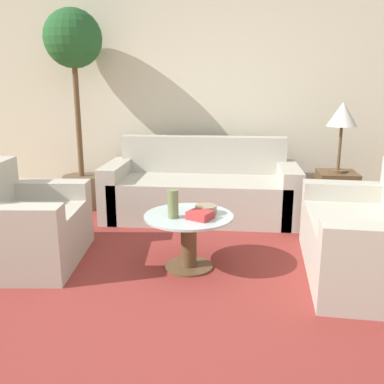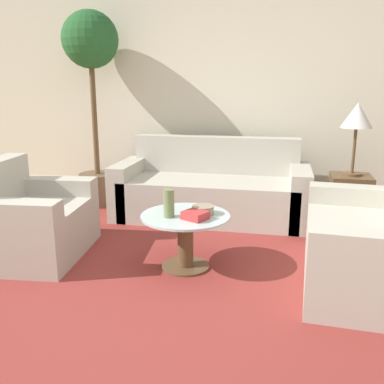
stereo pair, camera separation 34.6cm
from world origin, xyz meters
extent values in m
plane|color=#9E754C|center=(0.00, 0.00, 0.00)|extent=(14.00, 14.00, 0.00)
cube|color=beige|center=(0.00, 2.69, 1.30)|extent=(10.00, 0.06, 2.60)
cube|color=maroon|center=(0.13, 0.73, 0.00)|extent=(3.62, 3.60, 0.01)
cube|color=#B2AD9E|center=(0.12, 2.03, 0.22)|extent=(1.82, 0.85, 0.43)
cube|color=#B2AD9E|center=(0.12, 2.37, 0.42)|extent=(1.82, 0.18, 0.83)
cube|color=#B2AD9E|center=(-0.79, 2.03, 0.29)|extent=(0.20, 0.85, 0.58)
cube|color=#B2AD9E|center=(1.03, 2.03, 0.29)|extent=(0.20, 0.85, 0.58)
cube|color=#B2AD9E|center=(-1.15, 0.73, 0.22)|extent=(0.85, 0.85, 0.43)
cube|color=#B2AD9E|center=(-1.11, 0.34, 0.29)|extent=(0.80, 0.27, 0.58)
cube|color=#B2AD9E|center=(-1.19, 1.12, 0.29)|extent=(0.80, 0.27, 0.58)
cube|color=#B2AD9E|center=(1.44, 0.74, 0.22)|extent=(0.88, 1.21, 0.43)
cube|color=#B2AD9E|center=(1.48, 1.32, 0.29)|extent=(0.82, 0.25, 0.58)
cylinder|color=brown|center=(0.13, 0.73, 0.01)|extent=(0.38, 0.38, 0.02)
cylinder|color=brown|center=(0.13, 0.73, 0.21)|extent=(0.12, 0.12, 0.41)
cylinder|color=#B2C6C6|center=(0.13, 0.73, 0.42)|extent=(0.68, 0.68, 0.02)
cube|color=brown|center=(1.51, 2.03, 0.26)|extent=(0.38, 0.38, 0.53)
cylinder|color=brown|center=(1.51, 2.03, 0.54)|extent=(0.18, 0.18, 0.02)
cylinder|color=brown|center=(1.51, 2.03, 0.77)|extent=(0.03, 0.03, 0.44)
cone|color=beige|center=(1.51, 2.03, 1.11)|extent=(0.30, 0.30, 0.24)
cylinder|color=brown|center=(-1.28, 2.29, 0.19)|extent=(0.44, 0.44, 0.37)
cylinder|color=brown|center=(-1.28, 2.29, 1.03)|extent=(0.06, 0.06, 1.32)
sphere|color=#235628|center=(-1.28, 2.29, 1.87)|extent=(0.62, 0.62, 0.62)
cylinder|color=#6B7A4C|center=(0.02, 0.65, 0.54)|extent=(0.08, 0.08, 0.21)
cylinder|color=gray|center=(0.26, 0.78, 0.47)|extent=(0.17, 0.17, 0.07)
cube|color=#BC3333|center=(0.22, 0.64, 0.46)|extent=(0.21, 0.21, 0.06)
camera|label=1|loc=(0.47, -2.36, 1.41)|focal=40.00mm
camera|label=2|loc=(0.81, -2.30, 1.41)|focal=40.00mm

